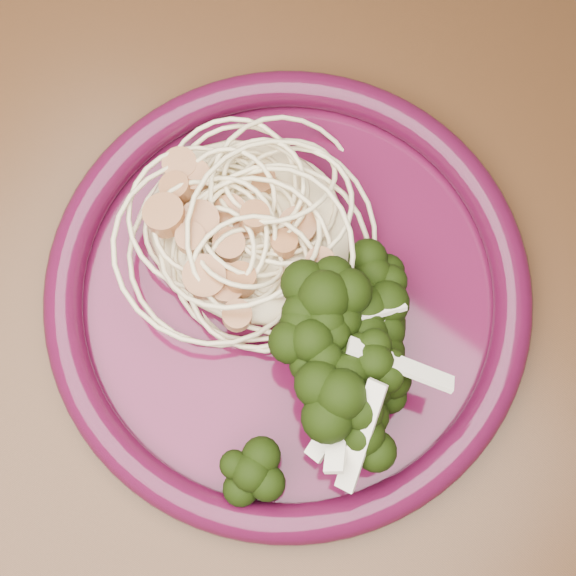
{
  "coord_description": "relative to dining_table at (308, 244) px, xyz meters",
  "views": [
    {
      "loc": [
        0.11,
        -0.17,
        1.27
      ],
      "look_at": [
        0.03,
        -0.07,
        0.77
      ],
      "focal_mm": 50.0,
      "sensor_mm": 36.0,
      "label": 1
    }
  ],
  "objects": [
    {
      "name": "onion_garnish",
      "position": [
        0.09,
        -0.09,
        0.17
      ],
      "size": [
        0.11,
        0.13,
        0.06
      ],
      "primitive_type": null,
      "rotation": [
        0.0,
        0.0,
        -0.37
      ],
      "color": "white",
      "rests_on": "broccoli_pile"
    },
    {
      "name": "spaghetti_pile",
      "position": [
        -0.02,
        -0.05,
        0.12
      ],
      "size": [
        0.18,
        0.17,
        0.03
      ],
      "primitive_type": "ellipsoid",
      "rotation": [
        0.0,
        0.0,
        -0.37
      ],
      "color": "beige",
      "rests_on": "dinner_plate"
    },
    {
      "name": "dinner_plate",
      "position": [
        0.03,
        -0.07,
        0.11
      ],
      "size": [
        0.41,
        0.41,
        0.03
      ],
      "rotation": [
        0.0,
        0.0,
        -0.37
      ],
      "color": "#450B25",
      "rests_on": "dining_table"
    },
    {
      "name": "broccoli_pile",
      "position": [
        0.09,
        -0.09,
        0.14
      ],
      "size": [
        0.16,
        0.2,
        0.06
      ],
      "primitive_type": "ellipsoid",
      "rotation": [
        0.0,
        0.0,
        -0.37
      ],
      "color": "black",
      "rests_on": "dinner_plate"
    },
    {
      "name": "scallop_cluster",
      "position": [
        -0.02,
        -0.05,
        0.16
      ],
      "size": [
        0.17,
        0.17,
        0.04
      ],
      "primitive_type": null,
      "rotation": [
        0.0,
        0.0,
        -0.37
      ],
      "color": "#AF7041",
      "rests_on": "spaghetti_pile"
    },
    {
      "name": "dining_table",
      "position": [
        0.0,
        0.0,
        0.0
      ],
      "size": [
        1.2,
        0.8,
        0.75
      ],
      "color": "#472814",
      "rests_on": "ground"
    }
  ]
}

